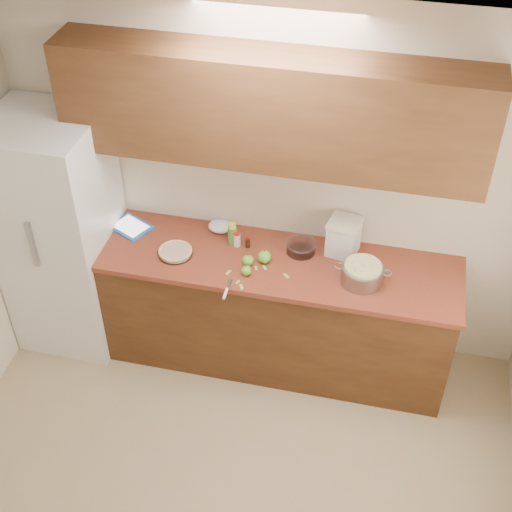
% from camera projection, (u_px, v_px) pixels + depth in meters
% --- Properties ---
extents(room_shell, '(3.60, 3.60, 3.60)m').
position_uv_depth(room_shell, '(198.00, 394.00, 3.41)').
color(room_shell, tan).
rests_on(room_shell, ground).
extents(counter_run, '(2.64, 0.68, 0.92)m').
position_uv_depth(counter_run, '(263.00, 308.00, 5.05)').
color(counter_run, '#553317').
rests_on(counter_run, ground).
extents(upper_cabinets, '(2.60, 0.34, 0.70)m').
position_uv_depth(upper_cabinets, '(270.00, 110.00, 4.20)').
color(upper_cabinets, brown).
rests_on(upper_cabinets, room_shell).
extents(fridge, '(0.70, 0.70, 1.80)m').
position_uv_depth(fridge, '(62.00, 234.00, 4.99)').
color(fridge, white).
rests_on(fridge, ground).
extents(pie, '(0.24, 0.24, 0.04)m').
position_uv_depth(pie, '(175.00, 252.00, 4.78)').
color(pie, silver).
rests_on(pie, counter_run).
extents(colander, '(0.37, 0.27, 0.14)m').
position_uv_depth(colander, '(362.00, 274.00, 4.54)').
color(colander, gray).
rests_on(colander, counter_run).
extents(flour_canister, '(0.24, 0.24, 0.26)m').
position_uv_depth(flour_canister, '(344.00, 237.00, 4.73)').
color(flour_canister, silver).
rests_on(flour_canister, counter_run).
extents(tablet, '(0.33, 0.30, 0.02)m').
position_uv_depth(tablet, '(131.00, 227.00, 5.00)').
color(tablet, blue).
rests_on(tablet, counter_run).
extents(paring_knife, '(0.02, 0.20, 0.02)m').
position_uv_depth(paring_knife, '(226.00, 292.00, 4.50)').
color(paring_knife, gray).
rests_on(paring_knife, counter_run).
extents(lemon_bottle, '(0.06, 0.06, 0.17)m').
position_uv_depth(lemon_bottle, '(232.00, 234.00, 4.83)').
color(lemon_bottle, '#4C8C38').
rests_on(lemon_bottle, counter_run).
extents(cinnamon_shaker, '(0.05, 0.05, 0.12)m').
position_uv_depth(cinnamon_shaker, '(237.00, 239.00, 4.83)').
color(cinnamon_shaker, beige).
rests_on(cinnamon_shaker, counter_run).
extents(vanilla_bottle, '(0.03, 0.03, 0.09)m').
position_uv_depth(vanilla_bottle, '(248.00, 242.00, 4.82)').
color(vanilla_bottle, black).
rests_on(vanilla_bottle, counter_run).
extents(mixing_bowl, '(0.21, 0.21, 0.08)m').
position_uv_depth(mixing_bowl, '(301.00, 247.00, 4.79)').
color(mixing_bowl, silver).
rests_on(mixing_bowl, counter_run).
extents(paper_towel, '(0.18, 0.15, 0.07)m').
position_uv_depth(paper_towel, '(220.00, 226.00, 4.97)').
color(paper_towel, white).
rests_on(paper_towel, counter_run).
extents(apple_left, '(0.08, 0.08, 0.09)m').
position_uv_depth(apple_left, '(248.00, 260.00, 4.69)').
color(apple_left, '#5DAE29').
rests_on(apple_left, counter_run).
extents(apple_center, '(0.09, 0.09, 0.10)m').
position_uv_depth(apple_center, '(264.00, 257.00, 4.70)').
color(apple_center, '#5DAE29').
rests_on(apple_center, counter_run).
extents(apple_front, '(0.07, 0.07, 0.08)m').
position_uv_depth(apple_front, '(246.00, 270.00, 4.61)').
color(apple_front, '#5DAE29').
rests_on(apple_front, counter_run).
extents(peel_a, '(0.03, 0.05, 0.00)m').
position_uv_depth(peel_a, '(228.00, 272.00, 4.65)').
color(peel_a, '#8FC861').
rests_on(peel_a, counter_run).
extents(peel_b, '(0.04, 0.05, 0.00)m').
position_uv_depth(peel_b, '(241.00, 287.00, 4.54)').
color(peel_b, '#8FC861').
rests_on(peel_b, counter_run).
extents(peel_c, '(0.03, 0.04, 0.00)m').
position_uv_depth(peel_c, '(238.00, 282.00, 4.58)').
color(peel_c, '#8FC861').
rests_on(peel_c, counter_run).
extents(peel_d, '(0.03, 0.04, 0.00)m').
position_uv_depth(peel_d, '(256.00, 268.00, 4.68)').
color(peel_d, '#8FC861').
rests_on(peel_d, counter_run).
extents(peel_e, '(0.05, 0.05, 0.00)m').
position_uv_depth(peel_e, '(287.00, 276.00, 4.62)').
color(peel_e, '#8FC861').
rests_on(peel_e, counter_run).
extents(peel_f, '(0.04, 0.05, 0.00)m').
position_uv_depth(peel_f, '(265.00, 268.00, 4.69)').
color(peel_f, '#8FC861').
rests_on(peel_f, counter_run).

